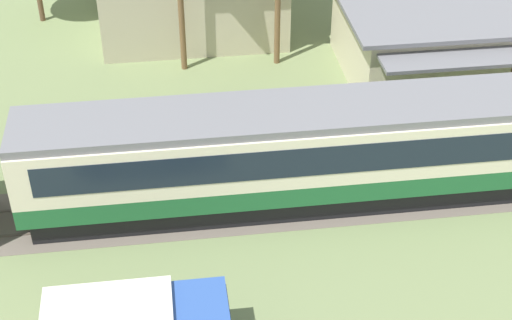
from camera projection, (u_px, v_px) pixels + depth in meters
name	position (u px, v px, depth m)	size (l,w,h in m)	color
ground_plane	(456.00, 186.00, 30.51)	(600.00, 600.00, 0.00)	#707F51
passenger_train	(299.00, 150.00, 28.50)	(61.77, 3.14, 4.09)	#1E6033
railway_track	(221.00, 205.00, 29.50)	(115.24, 3.60, 0.04)	#665B51
station_building	(466.00, 36.00, 36.74)	(12.15, 9.24, 3.79)	beige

